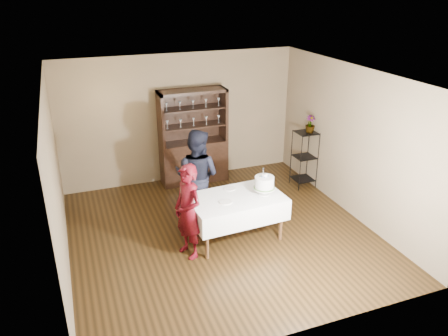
% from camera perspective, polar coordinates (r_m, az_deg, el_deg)
% --- Properties ---
extents(floor, '(5.00, 5.00, 0.00)m').
position_cam_1_polar(floor, '(7.62, -0.35, -8.49)').
color(floor, black).
rests_on(floor, ground).
extents(ceiling, '(5.00, 5.00, 0.00)m').
position_cam_1_polar(ceiling, '(6.61, -0.41, 11.83)').
color(ceiling, silver).
rests_on(ceiling, back_wall).
extents(back_wall, '(5.00, 0.02, 2.70)m').
position_cam_1_polar(back_wall, '(9.26, -5.75, 6.46)').
color(back_wall, brown).
rests_on(back_wall, floor).
extents(wall_left, '(0.02, 5.00, 2.70)m').
position_cam_1_polar(wall_left, '(6.65, -21.06, -2.00)').
color(wall_left, brown).
rests_on(wall_left, floor).
extents(wall_right, '(0.02, 5.00, 2.70)m').
position_cam_1_polar(wall_right, '(8.15, 16.38, 3.25)').
color(wall_right, brown).
rests_on(wall_right, floor).
extents(china_hutch, '(1.40, 0.48, 2.00)m').
position_cam_1_polar(china_hutch, '(9.31, -3.99, 2.14)').
color(china_hutch, black).
rests_on(china_hutch, floor).
extents(plant_etagere, '(0.42, 0.42, 1.20)m').
position_cam_1_polar(plant_etagere, '(9.20, 10.45, 1.46)').
color(plant_etagere, black).
rests_on(plant_etagere, floor).
extents(cake_table, '(1.59, 1.03, 0.77)m').
position_cam_1_polar(cake_table, '(7.21, 1.55, -5.08)').
color(cake_table, white).
rests_on(cake_table, floor).
extents(woman, '(0.54, 0.65, 1.54)m').
position_cam_1_polar(woman, '(6.71, -4.72, -5.71)').
color(woman, '#39050D').
rests_on(woman, floor).
extents(man, '(1.06, 1.04, 1.72)m').
position_cam_1_polar(man, '(7.65, -3.58, -1.10)').
color(man, black).
rests_on(man, floor).
extents(cake, '(0.37, 0.37, 0.49)m').
position_cam_1_polar(cake, '(7.16, 5.29, -2.00)').
color(cake, silver).
rests_on(cake, cake_table).
extents(plate_near, '(0.21, 0.21, 0.01)m').
position_cam_1_polar(plate_near, '(6.96, 0.22, -4.44)').
color(plate_near, silver).
rests_on(plate_near, cake_table).
extents(plate_far, '(0.21, 0.21, 0.01)m').
position_cam_1_polar(plate_far, '(7.39, 0.74, -2.70)').
color(plate_far, silver).
rests_on(plate_far, cake_table).
extents(potted_plant, '(0.21, 0.21, 0.36)m').
position_cam_1_polar(potted_plant, '(8.96, 11.20, 5.65)').
color(potted_plant, '#487336').
rests_on(potted_plant, plant_etagere).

